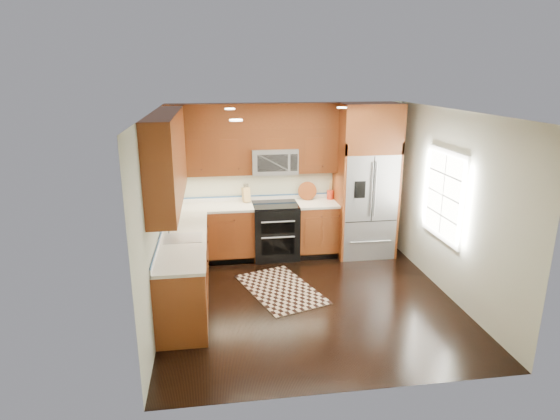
{
  "coord_description": "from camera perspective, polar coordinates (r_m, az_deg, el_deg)",
  "views": [
    {
      "loc": [
        -1.26,
        -5.84,
        3.08
      ],
      "look_at": [
        -0.33,
        0.6,
        1.16
      ],
      "focal_mm": 30.0,
      "sensor_mm": 36.0,
      "label": 1
    }
  ],
  "objects": [
    {
      "name": "countertop",
      "position": [
        7.18,
        -6.52,
        -1.14
      ],
      "size": [
        2.86,
        3.01,
        0.04
      ],
      "color": "white",
      "rests_on": "base_cabinets"
    },
    {
      "name": "refrigerator",
      "position": [
        8.09,
        10.42,
        3.51
      ],
      "size": [
        0.98,
        0.75,
        2.6
      ],
      "color": "#B2B2B7",
      "rests_on": "ground"
    },
    {
      "name": "cutting_board",
      "position": [
        8.17,
        3.33,
        1.33
      ],
      "size": [
        0.36,
        0.36,
        0.02
      ],
      "primitive_type": "cylinder",
      "rotation": [
        0.0,
        0.0,
        -0.11
      ],
      "color": "brown",
      "rests_on": "countertop"
    },
    {
      "name": "microwave",
      "position": [
        7.83,
        -0.72,
        6.02
      ],
      "size": [
        0.76,
        0.4,
        0.42
      ],
      "color": "#B2B2B7",
      "rests_on": "ground"
    },
    {
      "name": "ground",
      "position": [
        6.72,
        3.55,
        -10.86
      ],
      "size": [
        4.0,
        4.0,
        0.0
      ],
      "primitive_type": "plane",
      "color": "black",
      "rests_on": "ground"
    },
    {
      "name": "sink_faucet",
      "position": [
        6.43,
        -12.06,
        -2.86
      ],
      "size": [
        0.54,
        0.44,
        0.37
      ],
      "color": "#B2B2B7",
      "rests_on": "countertop"
    },
    {
      "name": "wall_left",
      "position": [
        6.15,
        -14.81,
        -0.93
      ],
      "size": [
        0.02,
        4.0,
        2.6
      ],
      "primitive_type": "cube",
      "color": "#B5B7A5",
      "rests_on": "ground"
    },
    {
      "name": "knife_block",
      "position": [
        8.02,
        -4.15,
        1.9
      ],
      "size": [
        0.14,
        0.18,
        0.32
      ],
      "color": "tan",
      "rests_on": "countertop"
    },
    {
      "name": "utensil_crock",
      "position": [
        8.22,
        6.16,
        2.12
      ],
      "size": [
        0.15,
        0.15,
        0.34
      ],
      "color": "#B42B16",
      "rests_on": "countertop"
    },
    {
      "name": "wall_back",
      "position": [
        8.13,
        0.85,
        3.82
      ],
      "size": [
        4.0,
        0.02,
        2.6
      ],
      "primitive_type": "cube",
      "color": "#B5B7A5",
      "rests_on": "ground"
    },
    {
      "name": "base_cabinets",
      "position": [
        7.23,
        -7.5,
        -5.02
      ],
      "size": [
        2.85,
        3.0,
        0.9
      ],
      "color": "brown",
      "rests_on": "ground"
    },
    {
      "name": "wall_right",
      "position": [
        6.92,
        20.19,
        0.52
      ],
      "size": [
        0.02,
        4.0,
        2.6
      ],
      "primitive_type": "cube",
      "color": "#B5B7A5",
      "rests_on": "ground"
    },
    {
      "name": "range",
      "position": [
        8.01,
        -0.57,
        -2.56
      ],
      "size": [
        0.76,
        0.67,
        0.95
      ],
      "color": "black",
      "rests_on": "ground"
    },
    {
      "name": "upper_cabinets",
      "position": [
        7.0,
        -7.34,
        7.67
      ],
      "size": [
        2.85,
        3.0,
        1.15
      ],
      "color": "brown",
      "rests_on": "ground"
    },
    {
      "name": "rug",
      "position": [
        7.0,
        0.06,
        -9.6
      ],
      "size": [
        1.3,
        1.67,
        0.01
      ],
      "primitive_type": "cube",
      "rotation": [
        0.0,
        0.0,
        0.33
      ],
      "color": "black",
      "rests_on": "ground"
    },
    {
      "name": "window",
      "position": [
        7.05,
        19.35,
        1.74
      ],
      "size": [
        0.04,
        1.1,
        1.3
      ],
      "color": "white",
      "rests_on": "ground"
    }
  ]
}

